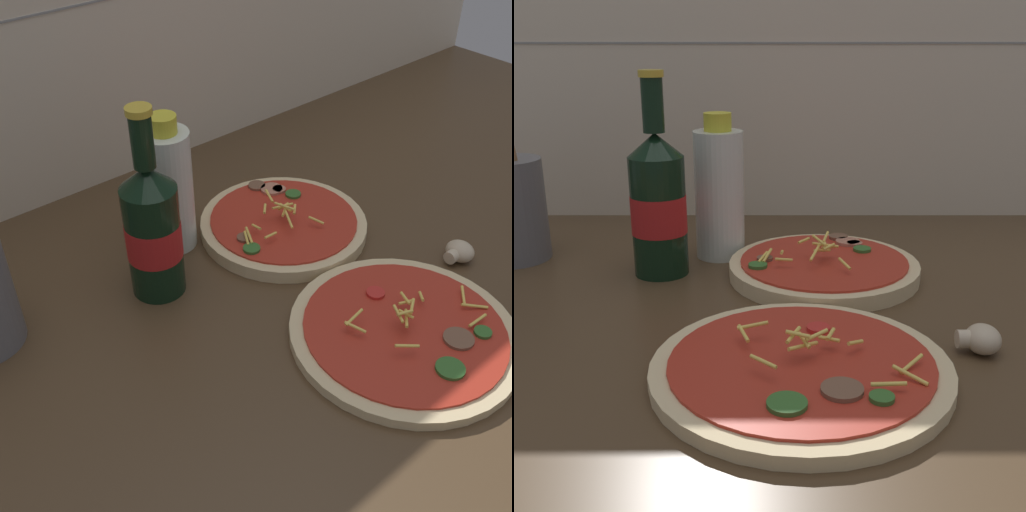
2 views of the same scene
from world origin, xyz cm
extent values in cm
cube|color=#4C3823|center=(0.00, 0.00, 1.25)|extent=(160.00, 90.00, 2.50)
cube|color=beige|center=(0.00, 45.50, 30.00)|extent=(160.00, 1.00, 60.00)
cube|color=gray|center=(0.00, 44.95, 30.00)|extent=(156.80, 0.16, 0.30)
cylinder|color=beige|center=(-6.01, -8.67, 3.14)|extent=(26.79, 26.79, 1.29)
cylinder|color=#B22D1E|center=(-6.01, -8.67, 3.94)|extent=(23.57, 23.57, 0.30)
cylinder|color=brown|center=(-2.98, -13.97, 4.29)|extent=(3.50, 3.50, 0.40)
cylinder|color=red|center=(-4.08, -2.60, 4.29)|extent=(2.27, 2.27, 0.40)
cylinder|color=#336628|center=(-7.46, -16.04, 4.29)|extent=(3.23, 3.23, 0.40)
cylinder|color=#336628|center=(-0.20, -15.17, 4.29)|extent=(2.04, 2.04, 0.40)
cylinder|color=#EFCC56|center=(-3.42, -6.68, 5.17)|extent=(1.96, 1.08, 0.38)
cylinder|color=#EFCC56|center=(2.85, -12.07, 4.52)|extent=(2.79, 2.41, 0.90)
cylinder|color=#EFCC56|center=(-1.09, -7.12, 5.03)|extent=(1.73, 1.79, 0.84)
cylinder|color=#EFCC56|center=(-11.21, -5.60, 5.20)|extent=(1.28, 2.62, 0.74)
cylinder|color=#EFCC56|center=(-9.32, -11.46, 5.45)|extent=(2.37, 1.97, 0.54)
cylinder|color=#EFCC56|center=(-6.71, -8.00, 6.21)|extent=(1.50, 2.50, 0.68)
cylinder|color=#EFCC56|center=(3.36, -10.13, 4.52)|extent=(2.46, 2.34, 0.93)
cylinder|color=#EFCC56|center=(-10.38, -4.63, 5.54)|extent=(2.97, 0.53, 0.90)
cylinder|color=#EFCC56|center=(-6.35, -8.58, 6.57)|extent=(2.19, 0.94, 0.57)
cylinder|color=#EFCC56|center=(-5.89, -8.61, 5.44)|extent=(2.84, 2.43, 0.80)
cylinder|color=#EFCC56|center=(-4.69, -8.33, 6.37)|extent=(2.17, 1.52, 0.74)
cylinder|color=#EFCC56|center=(-3.28, -6.36, 5.49)|extent=(1.09, 2.06, 0.45)
cylinder|color=#EFCC56|center=(-5.79, -8.40, 5.90)|extent=(1.23, 1.83, 0.98)
cylinder|color=#EFCC56|center=(0.75, -13.84, 4.73)|extent=(2.90, 0.60, 0.58)
cylinder|color=beige|center=(-2.04, 16.29, 3.44)|extent=(23.68, 23.68, 1.88)
cylinder|color=#B22D1E|center=(-2.04, 16.29, 4.53)|extent=(20.83, 20.83, 0.30)
cylinder|color=brown|center=(-9.42, 16.19, 4.88)|extent=(2.00, 2.00, 0.40)
cylinder|color=#336628|center=(-10.24, 13.67, 4.88)|extent=(2.32, 2.32, 0.40)
cylinder|color=#336628|center=(3.18, 19.81, 4.88)|extent=(2.32, 2.32, 0.40)
cylinder|color=brown|center=(0.66, 25.18, 4.88)|extent=(2.61, 2.61, 0.40)
cylinder|color=#B7755B|center=(2.51, 22.16, 4.88)|extent=(2.05, 2.05, 0.40)
cylinder|color=#B7755B|center=(1.70, 22.97, 4.88)|extent=(3.29, 3.29, 0.40)
cylinder|color=#EFCC56|center=(-1.59, 19.85, 6.53)|extent=(1.09, 2.47, 0.95)
cylinder|color=#EFCC56|center=(-2.33, 15.93, 6.04)|extent=(2.31, 1.99, 0.85)
cylinder|color=#EFCC56|center=(-2.76, 15.42, 7.47)|extent=(1.72, 2.82, 0.78)
cylinder|color=#EFCC56|center=(-1.88, 16.72, 6.47)|extent=(3.27, 1.14, 0.53)
cylinder|color=#EFCC56|center=(-7.29, 16.10, 5.72)|extent=(0.50, 1.91, 0.70)
cylinder|color=#EFCC56|center=(-7.12, 13.39, 5.72)|extent=(2.12, 0.41, 0.52)
cylinder|color=#EFCC56|center=(-1.65, 14.52, 6.96)|extent=(1.65, 1.58, 0.58)
cylinder|color=#EFCC56|center=(-9.11, 15.51, 5.51)|extent=(1.33, 2.62, 1.18)
cylinder|color=#EFCC56|center=(-9.64, 15.43, 5.33)|extent=(1.41, 2.24, 0.97)
cylinder|color=#EFCC56|center=(0.44, 11.87, 5.74)|extent=(1.46, 2.16, 0.97)
cylinder|color=#EFCC56|center=(-3.35, 13.92, 6.42)|extent=(1.61, 3.10, 1.34)
cylinder|color=#EFCC56|center=(-4.53, 17.50, 6.80)|extent=(1.65, 1.65, 0.52)
cylinder|color=#EFCC56|center=(-1.43, 17.02, 6.07)|extent=(1.88, 0.47, 0.68)
cylinder|color=#EFCC56|center=(-1.96, 16.01, 6.60)|extent=(0.41, 2.26, 0.38)
cylinder|color=black|center=(-22.51, 17.54, 9.93)|extent=(6.81, 6.81, 14.87)
cone|color=black|center=(-22.51, 17.54, 18.80)|extent=(6.81, 6.81, 2.86)
cylinder|color=black|center=(-22.51, 17.54, 23.41)|extent=(2.59, 2.59, 6.36)
cylinder|color=gold|center=(-22.51, 17.54, 26.99)|extent=(2.98, 2.98, 0.80)
cylinder|color=red|center=(-22.51, 17.54, 10.23)|extent=(6.88, 6.88, 4.76)
cylinder|color=silver|center=(-15.51, 24.34, 10.98)|extent=(6.56, 6.56, 16.96)
cylinder|color=yellow|center=(-15.51, 24.34, 20.61)|extent=(3.61, 3.61, 2.31)
cylinder|color=beige|center=(9.85, -4.13, 3.88)|extent=(1.78, 1.78, 1.78)
ellipsoid|color=#C6B293|center=(11.44, -4.13, 3.88)|extent=(3.36, 3.95, 2.77)
camera|label=1|loc=(-54.10, -37.90, 56.28)|focal=45.00mm
camera|label=2|loc=(-8.77, -58.98, 31.18)|focal=45.00mm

